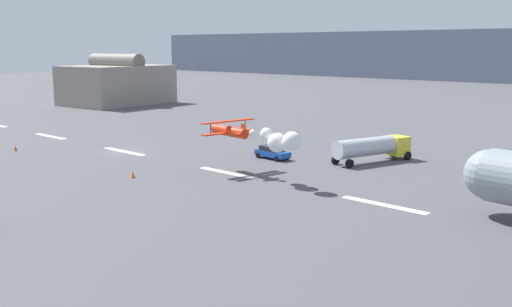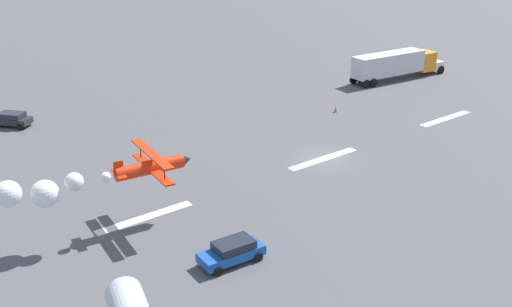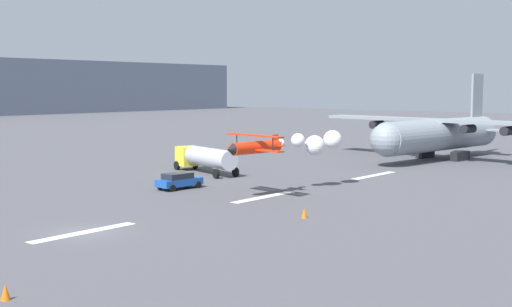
# 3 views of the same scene
# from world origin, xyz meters

# --- Properties ---
(ground_plane) EXTENTS (440.00, 440.00, 0.00)m
(ground_plane) POSITION_xyz_m (0.00, 0.00, 0.00)
(ground_plane) COLOR #4C4C51
(ground_plane) RESTS_ON ground
(runway_stripe_2) EXTENTS (8.00, 0.90, 0.01)m
(runway_stripe_2) POSITION_xyz_m (-18.65, 0.00, 0.01)
(runway_stripe_2) COLOR white
(runway_stripe_2) RESTS_ON ground
(runway_stripe_3) EXTENTS (8.00, 0.90, 0.01)m
(runway_stripe_3) POSITION_xyz_m (0.00, 0.00, 0.01)
(runway_stripe_3) COLOR white
(runway_stripe_3) RESTS_ON ground
(runway_stripe_4) EXTENTS (8.00, 0.90, 0.01)m
(runway_stripe_4) POSITION_xyz_m (18.65, 0.00, 0.01)
(runway_stripe_4) COLOR white
(runway_stripe_4) RESTS_ON ground
(stunt_biplane_red) EXTENTS (13.85, 6.62, 2.33)m
(stunt_biplane_red) POSITION_xyz_m (23.40, -0.00, 4.33)
(stunt_biplane_red) COLOR red
(semi_truck_orange) EXTENTS (14.99, 4.42, 3.70)m
(semi_truck_orange) POSITION_xyz_m (-26.90, -14.18, 2.13)
(semi_truck_orange) COLOR silver
(semi_truck_orange) RESTS_ON ground
(followme_car_yellow) EXTENTS (4.18, 4.44, 1.52)m
(followme_car_yellow) POSITION_xyz_m (20.08, -26.99, 0.81)
(followme_car_yellow) COLOR #262628
(followme_car_yellow) RESTS_ON ground
(airport_staff_sedan) EXTENTS (4.53, 2.29, 1.52)m
(airport_staff_sedan) POSITION_xyz_m (17.00, 9.06, 0.81)
(airport_staff_sedan) COLOR #194CA5
(airport_staff_sedan) RESTS_ON ground
(traffic_cone_near) EXTENTS (0.44, 0.44, 0.75)m
(traffic_cone_near) POSITION_xyz_m (-10.59, -9.08, 0.38)
(traffic_cone_near) COLOR orange
(traffic_cone_near) RESTS_ON ground
(traffic_cone_far) EXTENTS (0.44, 0.44, 0.75)m
(traffic_cone_far) POSITION_xyz_m (13.29, -8.16, 0.38)
(traffic_cone_far) COLOR orange
(traffic_cone_far) RESTS_ON ground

